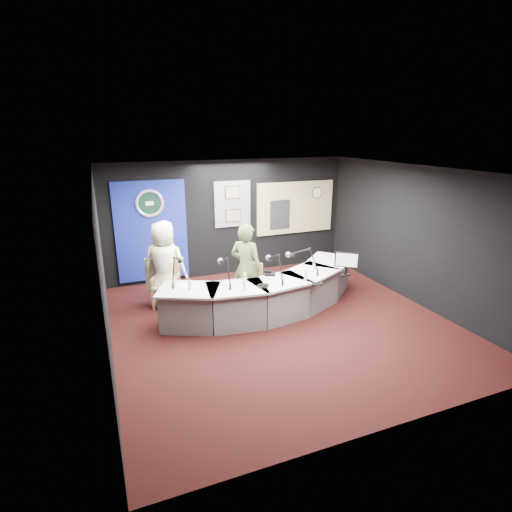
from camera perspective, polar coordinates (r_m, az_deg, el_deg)
name	(u,v)px	position (r m, az deg, el deg)	size (l,w,h in m)	color
ground	(282,323)	(7.60, 3.67, -9.47)	(6.00, 6.00, 0.00)	black
ceiling	(285,171)	(6.81, 4.14, 12.04)	(6.00, 6.00, 0.02)	silver
wall_back	(230,218)	(9.79, -3.67, 5.41)	(6.00, 0.02, 2.80)	black
wall_front	(399,324)	(4.74, 19.80, -9.14)	(6.00, 0.02, 2.80)	black
wall_left	(103,272)	(6.44, -21.02, -2.19)	(0.02, 6.00, 2.80)	black
wall_right	(416,236)	(8.76, 21.95, 2.73)	(0.02, 6.00, 2.80)	black
broadcast_desk	(268,294)	(7.88, 1.69, -5.42)	(4.50, 1.90, 0.75)	#B5B8BA
backdrop_panel	(152,231)	(9.40, -14.69, 3.42)	(1.60, 0.05, 2.30)	navy
agency_seal	(150,203)	(9.23, -14.97, 7.28)	(0.63, 0.63, 0.07)	silver
seal_center	(149,203)	(9.23, -14.97, 7.29)	(0.48, 0.48, 0.01)	black
pinboard	(233,204)	(9.71, -3.37, 7.42)	(0.90, 0.04, 1.10)	slate
framed_photo_upper	(233,193)	(9.63, -3.35, 9.03)	(0.34, 0.02, 0.27)	#7C735A
framed_photo_lower	(233,216)	(9.73, -3.29, 5.77)	(0.34, 0.02, 0.27)	#7C735A
booth_window_frame	(295,207)	(10.39, 5.64, 6.91)	(2.12, 0.06, 1.32)	tan
booth_glow	(296,208)	(10.38, 5.67, 6.90)	(2.00, 0.02, 1.20)	#FFEDA1
equipment_rack	(280,215)	(10.20, 3.43, 5.90)	(0.55, 0.02, 0.75)	black
wall_clock	(317,193)	(10.59, 8.70, 8.92)	(0.28, 0.28, 0.01)	white
armchair_left	(166,285)	(8.28, -12.71, -4.01)	(0.53, 0.53, 0.94)	#AD724F
armchair_right	(246,286)	(7.87, -1.39, -4.35)	(0.58, 0.58, 1.03)	#AD724F
draped_jacket	(158,275)	(8.42, -13.81, -2.61)	(0.50, 0.10, 0.70)	slate
person_man	(165,265)	(8.13, -12.91, -1.24)	(0.87, 0.57, 1.78)	#F7F6C5
person_woman	(246,268)	(7.74, -1.41, -1.77)	(0.65, 0.43, 1.78)	#4A5D31
computer_monitor	(346,260)	(7.86, 12.72, -0.52)	(0.49, 0.03, 0.33)	black
desk_phone	(270,274)	(7.78, 2.03, -2.57)	(0.20, 0.16, 0.05)	black
headphones_near	(317,284)	(7.39, 8.77, -3.92)	(0.19, 0.19, 0.03)	black
headphones_far	(263,286)	(7.22, 0.99, -4.25)	(0.23, 0.23, 0.04)	black
paper_stack	(186,286)	(7.34, -10.01, -4.29)	(0.20, 0.29, 0.00)	white
notepad	(255,289)	(7.10, -0.22, -4.78)	(0.19, 0.27, 0.00)	white
boom_mic_a	(177,267)	(7.46, -11.24, -1.55)	(0.39, 0.68, 0.60)	black
boom_mic_b	(225,268)	(7.28, -4.45, -1.74)	(0.16, 0.74, 0.60)	black
boom_mic_c	(275,265)	(7.46, 2.78, -1.23)	(0.16, 0.74, 0.60)	black
boom_mic_d	(303,259)	(7.84, 6.72, -0.39)	(0.55, 0.57, 0.60)	black
water_bottles	(276,275)	(7.53, 2.88, -2.75)	(3.30, 0.60, 0.18)	silver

